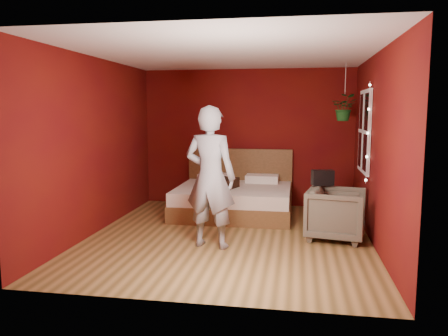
# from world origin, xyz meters

# --- Properties ---
(floor) EXTENTS (4.50, 4.50, 0.00)m
(floor) POSITION_xyz_m (0.00, 0.00, 0.00)
(floor) COLOR olive
(floor) RESTS_ON ground
(room_walls) EXTENTS (4.04, 4.54, 2.62)m
(room_walls) POSITION_xyz_m (0.00, 0.00, 1.68)
(room_walls) COLOR #60130A
(room_walls) RESTS_ON ground
(window) EXTENTS (0.05, 0.97, 1.27)m
(window) POSITION_xyz_m (1.97, 0.90, 1.50)
(window) COLOR white
(window) RESTS_ON room_walls
(fairy_lights) EXTENTS (0.04, 0.04, 1.45)m
(fairy_lights) POSITION_xyz_m (1.94, 0.38, 1.50)
(fairy_lights) COLOR silver
(fairy_lights) RESTS_ON room_walls
(bed) EXTENTS (1.99, 1.69, 1.09)m
(bed) POSITION_xyz_m (-0.13, 1.45, 0.28)
(bed) COLOR brown
(bed) RESTS_ON ground
(person) EXTENTS (0.76, 0.56, 1.89)m
(person) POSITION_xyz_m (-0.17, -0.50, 0.94)
(person) COLOR gray
(person) RESTS_ON ground
(armchair) EXTENTS (0.92, 0.90, 0.73)m
(armchair) POSITION_xyz_m (1.52, 0.14, 0.36)
(armchair) COLOR #676451
(armchair) RESTS_ON ground
(handbag) EXTENTS (0.34, 0.22, 0.22)m
(handbag) POSITION_xyz_m (1.33, 0.43, 0.84)
(handbag) COLOR black
(handbag) RESTS_ON armchair
(throw_pillow) EXTENTS (0.60, 0.60, 0.17)m
(throw_pillow) POSITION_xyz_m (-0.33, 1.24, 0.58)
(throw_pillow) COLOR black
(throw_pillow) RESTS_ON bed
(hanging_plant) EXTENTS (0.46, 0.42, 0.95)m
(hanging_plant) POSITION_xyz_m (1.72, 1.51, 1.87)
(hanging_plant) COLOR silver
(hanging_plant) RESTS_ON room_walls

